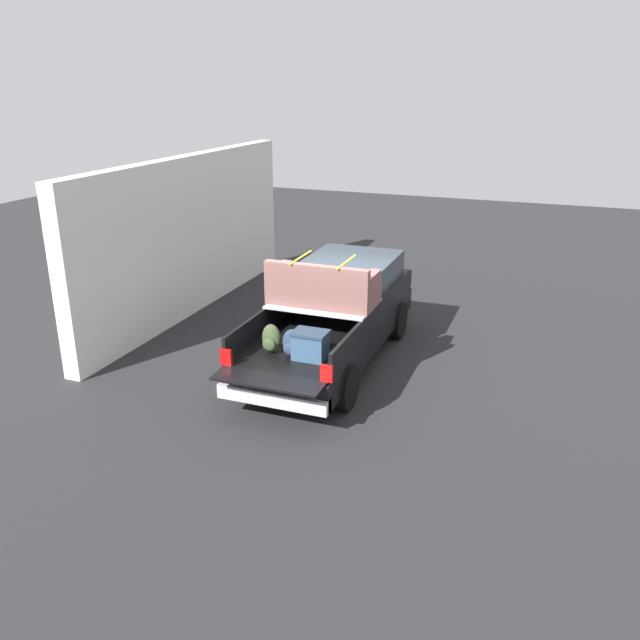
% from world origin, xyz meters
% --- Properties ---
extents(ground_plane, '(40.00, 40.00, 0.00)m').
position_xyz_m(ground_plane, '(0.00, 0.00, 0.00)').
color(ground_plane, '#262628').
extents(pickup_truck, '(6.05, 2.06, 2.23)m').
position_xyz_m(pickup_truck, '(0.35, -0.00, 0.96)').
color(pickup_truck, black).
rests_on(pickup_truck, ground_plane).
extents(building_facade, '(8.74, 0.36, 3.68)m').
position_xyz_m(building_facade, '(1.83, 4.24, 1.84)').
color(building_facade, white).
rests_on(building_facade, ground_plane).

